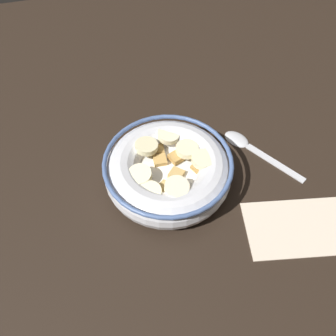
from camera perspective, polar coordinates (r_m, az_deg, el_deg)
The scene contains 4 objects.
ground_plane at distance 49.95cm, azimuth 0.00°, elevation -2.76°, with size 111.77×111.77×2.00cm, color black.
cereal_bowl at distance 47.05cm, azimuth 0.01°, elevation -0.34°, with size 17.11×17.11×5.01cm.
spoon at distance 54.13cm, azimuth 12.73°, elevation 3.74°, with size 8.83×12.53×0.80cm.
folded_napkin at distance 48.19cm, azimuth 20.43°, elevation -8.95°, with size 13.48×8.09×0.30cm, color beige.
Camera 1 is at (-7.33, -27.13, 40.29)cm, focal length 37.65 mm.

